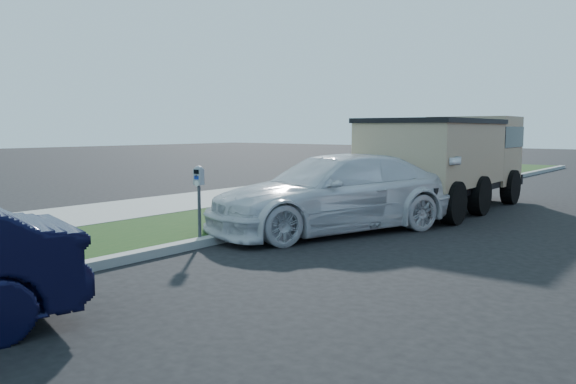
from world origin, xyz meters
The scene contains 5 objects.
ground centered at (0.00, 0.00, 0.00)m, with size 120.00×120.00×0.00m, color black.
streetside centered at (-5.57, 2.00, 0.07)m, with size 6.12×50.00×0.15m.
parking_meter centered at (-2.72, 0.01, 1.11)m, with size 0.19×0.14×1.35m.
white_wagon centered at (-1.60, 2.89, 0.81)m, with size 2.26×5.57×1.62m, color silver.
dump_truck centered at (-1.14, 7.71, 1.42)m, with size 2.73×6.51×2.52m.
Camera 1 is at (5.03, -6.99, 2.15)m, focal length 35.00 mm.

